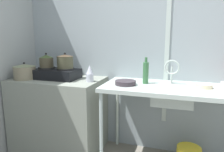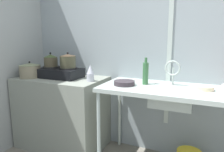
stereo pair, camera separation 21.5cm
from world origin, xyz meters
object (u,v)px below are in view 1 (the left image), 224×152
Objects in this scene: pot_on_right_burner at (65,61)px; percolator at (90,74)px; small_bowl_on_drainboard at (204,86)px; frying_pan at (125,83)px; cup_by_rack at (224,87)px; pot_on_left_burner at (46,61)px; stove at (56,73)px; sink_basin at (172,95)px; pot_beside_stove at (25,72)px; bottle_by_sink at (146,72)px; faucet at (172,68)px.

pot_on_right_burner is 1.03× the size of percolator.
small_bowl_on_drainboard is at bearing 3.62° from percolator.
pot_on_right_burner is 0.35m from percolator.
pot_on_right_burner reaches higher than frying_pan.
frying_pan is at bearing -178.67° from cup_by_rack.
cup_by_rack is (1.91, -0.05, -0.16)m from pot_on_left_burner.
stove is at bearing 0.00° from pot_on_left_burner.
sink_basin is at bearing -0.77° from pot_on_right_burner.
cup_by_rack is (1.65, -0.05, -0.17)m from pot_on_right_burner.
small_bowl_on_drainboard is (1.96, 0.17, -0.07)m from pot_beside_stove.
small_bowl_on_drainboard is (1.49, 0.03, -0.19)m from pot_on_right_burner.
bottle_by_sink is (-0.28, 0.07, 0.21)m from sink_basin.
stove is at bearing -177.09° from bottle_by_sink.
bottle_by_sink reaches higher than stove.
percolator is at bearing -176.38° from small_bowl_on_drainboard.
sink_basin is (1.20, -0.02, -0.30)m from pot_on_right_burner.
percolator is at bearing 7.28° from pot_beside_stove.
pot_on_left_burner reaches higher than bottle_by_sink.
pot_on_left_burner is at bearing -177.40° from bottle_by_sink.
bottle_by_sink reaches higher than sink_basin.
small_bowl_on_drainboard is at bearing 7.83° from frying_pan.
pot_on_right_burner is 1.66m from cup_by_rack.
sink_basin is (0.88, 0.03, -0.18)m from percolator.
small_bowl_on_drainboard reaches higher than sink_basin.
pot_beside_stove is 1.67× the size of small_bowl_on_drainboard.
sink_basin is at bearing 6.73° from frying_pan.
faucet reaches higher than frying_pan.
pot_beside_stove is 1.68m from sink_basin.
cup_by_rack is at bearing -1.73° from pot_on_right_burner.
percolator is (0.45, -0.04, 0.03)m from stove.
cup_by_rack is at bearing -4.32° from sink_basin.
percolator is 1.33m from cup_by_rack.
bottle_by_sink is (-0.73, 0.10, 0.08)m from cup_by_rack.
pot_beside_stove is at bearing -156.95° from stove.
pot_on_right_burner reaches higher than pot_on_left_burner.
pot_on_right_burner is 0.74× the size of faucet.
pot_on_right_burner is at bearing 17.11° from pot_beside_stove.
pot_on_right_burner is at bearing -178.75° from small_bowl_on_drainboard.
faucet is 3.03× the size of cup_by_rack.
faucet is (0.86, 0.16, 0.08)m from percolator.
percolator is at bearing -169.53° from faucet.
frying_pan is (-0.47, -0.05, 0.11)m from sink_basin.
pot_beside_stove is at bearing -176.62° from frying_pan.
pot_on_left_burner is 1.76m from small_bowl_on_drainboard.
cup_by_rack is at bearing -0.37° from percolator.
faucet reaches higher than cup_by_rack.
stove is at bearing 23.05° from pot_beside_stove.
pot_on_left_burner is 1.45m from faucet.
faucet reaches higher than sink_basin.
pot_on_right_burner reaches higher than cup_by_rack.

